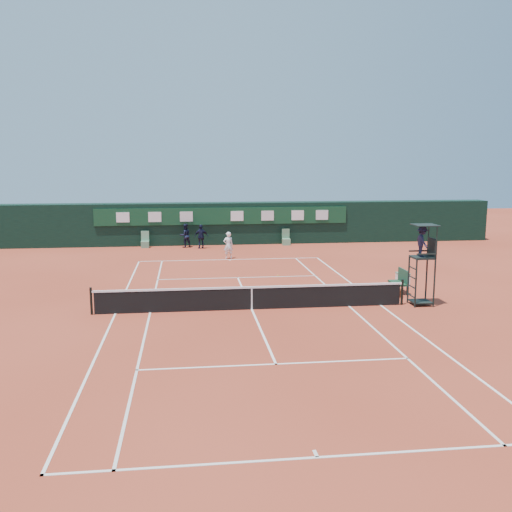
{
  "coord_description": "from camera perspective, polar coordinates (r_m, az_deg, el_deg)",
  "views": [
    {
      "loc": [
        -2.58,
        -22.55,
        6.08
      ],
      "look_at": [
        0.91,
        6.0,
        1.2
      ],
      "focal_mm": 40.0,
      "sensor_mm": 36.0,
      "label": 1
    }
  ],
  "objects": [
    {
      "name": "tennis_net",
      "position": [
        23.37,
        -0.43,
        -4.16
      ],
      "size": [
        12.9,
        0.1,
        1.1
      ],
      "color": "black",
      "rests_on": "ground"
    },
    {
      "name": "umpire_chair",
      "position": [
        24.74,
        16.33,
        0.82
      ],
      "size": [
        0.96,
        0.95,
        3.42
      ],
      "color": "black",
      "rests_on": "ground"
    },
    {
      "name": "player",
      "position": [
        35.33,
        -2.79,
        1.08
      ],
      "size": [
        0.68,
        0.52,
        1.67
      ],
      "primitive_type": "imported",
      "rotation": [
        0.0,
        0.0,
        3.36
      ],
      "color": "white",
      "rests_on": "ground"
    },
    {
      "name": "court_lines",
      "position": [
        23.5,
        -0.43,
        -5.35
      ],
      "size": [
        11.05,
        23.85,
        0.01
      ],
      "color": "white",
      "rests_on": "ground"
    },
    {
      "name": "ball_kid_left",
      "position": [
        40.15,
        -7.1,
        2.05
      ],
      "size": [
        0.99,
        0.89,
        1.67
      ],
      "primitive_type": "imported",
      "rotation": [
        0.0,
        0.0,
        3.53
      ],
      "color": "black",
      "rests_on": "ground"
    },
    {
      "name": "ground",
      "position": [
        23.5,
        -0.43,
        -5.37
      ],
      "size": [
        90.0,
        90.0,
        0.0
      ],
      "primitive_type": "plane",
      "color": "#AE4029",
      "rests_on": "ground"
    },
    {
      "name": "ball_kid_right",
      "position": [
        39.52,
        -5.5,
        1.95
      ],
      "size": [
        1.02,
        0.55,
        1.66
      ],
      "primitive_type": "imported",
      "rotation": [
        0.0,
        0.0,
        3.3
      ],
      "color": "black",
      "rests_on": "ground"
    },
    {
      "name": "cooler",
      "position": [
        28.68,
        14.46,
        -2.25
      ],
      "size": [
        0.57,
        0.57,
        0.65
      ],
      "color": "white",
      "rests_on": "ground"
    },
    {
      "name": "tennis_ball",
      "position": [
        30.11,
        2.21,
        -1.97
      ],
      "size": [
        0.06,
        0.06,
        0.06
      ],
      "primitive_type": "sphere",
      "color": "yellow",
      "rests_on": "ground"
    },
    {
      "name": "tennis_bag",
      "position": [
        26.6,
        13.83,
        -3.51
      ],
      "size": [
        0.41,
        0.86,
        0.32
      ],
      "primitive_type": "cube",
      "rotation": [
        0.0,
        0.0,
        -0.05
      ],
      "color": "black",
      "rests_on": "ground"
    },
    {
      "name": "back_wall",
      "position": [
        41.62,
        -3.38,
        3.31
      ],
      "size": [
        40.0,
        1.65,
        3.0
      ],
      "color": "black",
      "rests_on": "ground"
    },
    {
      "name": "player_bench",
      "position": [
        27.13,
        14.23,
        -2.33
      ],
      "size": [
        0.56,
        1.2,
        1.1
      ],
      "color": "#183C24",
      "rests_on": "ground"
    },
    {
      "name": "linesman_chair_right",
      "position": [
        41.06,
        3.03,
        1.55
      ],
      "size": [
        0.55,
        0.5,
        1.15
      ],
      "color": "#62976E",
      "rests_on": "ground"
    },
    {
      "name": "linesman_chair_left",
      "position": [
        40.55,
        -11.03,
        1.28
      ],
      "size": [
        0.55,
        0.5,
        1.15
      ],
      "color": "#578564",
      "rests_on": "ground"
    }
  ]
}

